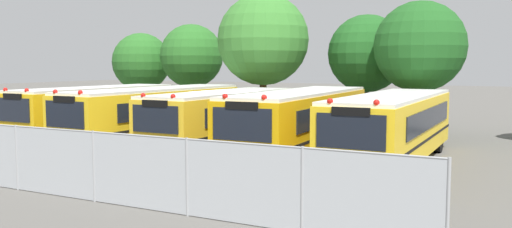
{
  "coord_description": "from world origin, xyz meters",
  "views": [
    {
      "loc": [
        11.68,
        -19.64,
        3.62
      ],
      "look_at": [
        1.62,
        0.0,
        1.6
      ],
      "focal_mm": 37.59,
      "sensor_mm": 36.0,
      "label": 1
    }
  ],
  "objects_px": {
    "tree_2": "(265,40)",
    "tree_3": "(368,55)",
    "school_bus_2": "(223,118)",
    "tree_4": "(418,46)",
    "school_bus_3": "(301,120)",
    "tree_1": "(193,55)",
    "school_bus_0": "(96,110)",
    "tree_0": "(140,61)",
    "school_bus_4": "(393,126)",
    "school_bus_1": "(156,113)"
  },
  "relations": [
    {
      "from": "school_bus_2",
      "to": "school_bus_4",
      "type": "bearing_deg",
      "value": -178.83
    },
    {
      "from": "school_bus_3",
      "to": "school_bus_4",
      "type": "relative_size",
      "value": 1.0
    },
    {
      "from": "school_bus_0",
      "to": "tree_4",
      "type": "height_order",
      "value": "tree_4"
    },
    {
      "from": "school_bus_2",
      "to": "school_bus_4",
      "type": "distance_m",
      "value": 7.22
    },
    {
      "from": "school_bus_0",
      "to": "tree_4",
      "type": "xyz_separation_m",
      "value": [
        14.09,
        7.16,
        3.14
      ]
    },
    {
      "from": "school_bus_3",
      "to": "tree_2",
      "type": "relative_size",
      "value": 1.4
    },
    {
      "from": "school_bus_1",
      "to": "tree_3",
      "type": "relative_size",
      "value": 1.72
    },
    {
      "from": "tree_0",
      "to": "tree_1",
      "type": "relative_size",
      "value": 0.93
    },
    {
      "from": "school_bus_1",
      "to": "school_bus_4",
      "type": "xyz_separation_m",
      "value": [
        10.96,
        -0.21,
        -0.01
      ]
    },
    {
      "from": "tree_3",
      "to": "tree_0",
      "type": "bearing_deg",
      "value": -179.89
    },
    {
      "from": "school_bus_1",
      "to": "tree_0",
      "type": "xyz_separation_m",
      "value": [
        -8.4,
        9.15,
        2.49
      ]
    },
    {
      "from": "school_bus_1",
      "to": "school_bus_2",
      "type": "xyz_separation_m",
      "value": [
        3.74,
        -0.27,
        -0.04
      ]
    },
    {
      "from": "tree_0",
      "to": "tree_2",
      "type": "bearing_deg",
      "value": -11.18
    },
    {
      "from": "tree_1",
      "to": "tree_0",
      "type": "bearing_deg",
      "value": 178.02
    },
    {
      "from": "tree_0",
      "to": "school_bus_1",
      "type": "bearing_deg",
      "value": -47.44
    },
    {
      "from": "tree_3",
      "to": "school_bus_4",
      "type": "bearing_deg",
      "value": -69.28
    },
    {
      "from": "tree_2",
      "to": "tree_3",
      "type": "bearing_deg",
      "value": 21.72
    },
    {
      "from": "school_bus_3",
      "to": "tree_1",
      "type": "distance_m",
      "value": 14.94
    },
    {
      "from": "tree_4",
      "to": "tree_2",
      "type": "bearing_deg",
      "value": -179.74
    },
    {
      "from": "tree_1",
      "to": "tree_2",
      "type": "distance_m",
      "value": 6.44
    },
    {
      "from": "school_bus_1",
      "to": "tree_4",
      "type": "height_order",
      "value": "tree_4"
    },
    {
      "from": "tree_1",
      "to": "school_bus_4",
      "type": "bearing_deg",
      "value": -31.64
    },
    {
      "from": "tree_2",
      "to": "school_bus_4",
      "type": "bearing_deg",
      "value": -39.46
    },
    {
      "from": "school_bus_0",
      "to": "school_bus_2",
      "type": "relative_size",
      "value": 1.03
    },
    {
      "from": "tree_0",
      "to": "tree_1",
      "type": "xyz_separation_m",
      "value": [
        4.42,
        -0.15,
        0.38
      ]
    },
    {
      "from": "school_bus_2",
      "to": "school_bus_4",
      "type": "relative_size",
      "value": 0.88
    },
    {
      "from": "tree_0",
      "to": "tree_2",
      "type": "height_order",
      "value": "tree_2"
    },
    {
      "from": "tree_2",
      "to": "tree_4",
      "type": "bearing_deg",
      "value": 0.26
    },
    {
      "from": "school_bus_3",
      "to": "tree_3",
      "type": "distance_m",
      "value": 9.88
    },
    {
      "from": "school_bus_4",
      "to": "tree_2",
      "type": "bearing_deg",
      "value": -39.13
    },
    {
      "from": "tree_0",
      "to": "tree_4",
      "type": "height_order",
      "value": "tree_4"
    },
    {
      "from": "school_bus_0",
      "to": "tree_1",
      "type": "height_order",
      "value": "tree_1"
    },
    {
      "from": "tree_4",
      "to": "school_bus_2",
      "type": "bearing_deg",
      "value": -132.16
    },
    {
      "from": "school_bus_0",
      "to": "tree_1",
      "type": "distance_m",
      "value": 9.5
    },
    {
      "from": "school_bus_0",
      "to": "school_bus_4",
      "type": "height_order",
      "value": "school_bus_4"
    },
    {
      "from": "school_bus_0",
      "to": "tree_1",
      "type": "relative_size",
      "value": 1.54
    },
    {
      "from": "tree_1",
      "to": "school_bus_3",
      "type": "bearing_deg",
      "value": -39.4
    },
    {
      "from": "tree_0",
      "to": "tree_3",
      "type": "distance_m",
      "value": 15.81
    },
    {
      "from": "school_bus_3",
      "to": "tree_3",
      "type": "relative_size",
      "value": 1.66
    },
    {
      "from": "school_bus_4",
      "to": "tree_0",
      "type": "xyz_separation_m",
      "value": [
        -19.36,
        9.36,
        2.5
      ]
    },
    {
      "from": "school_bus_2",
      "to": "tree_3",
      "type": "relative_size",
      "value": 1.47
    },
    {
      "from": "tree_3",
      "to": "tree_4",
      "type": "distance_m",
      "value": 3.67
    },
    {
      "from": "school_bus_0",
      "to": "school_bus_3",
      "type": "bearing_deg",
      "value": 179.29
    },
    {
      "from": "tree_2",
      "to": "tree_4",
      "type": "height_order",
      "value": "tree_2"
    },
    {
      "from": "school_bus_0",
      "to": "school_bus_1",
      "type": "height_order",
      "value": "school_bus_1"
    },
    {
      "from": "school_bus_2",
      "to": "tree_4",
      "type": "xyz_separation_m",
      "value": [
        6.67,
        7.37,
        3.16
      ]
    },
    {
      "from": "school_bus_2",
      "to": "school_bus_4",
      "type": "xyz_separation_m",
      "value": [
        7.22,
        0.05,
        0.03
      ]
    },
    {
      "from": "school_bus_1",
      "to": "tree_1",
      "type": "height_order",
      "value": "tree_1"
    },
    {
      "from": "school_bus_3",
      "to": "tree_3",
      "type": "bearing_deg",
      "value": -92.05
    },
    {
      "from": "school_bus_1",
      "to": "tree_0",
      "type": "relative_size",
      "value": 1.89
    }
  ]
}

